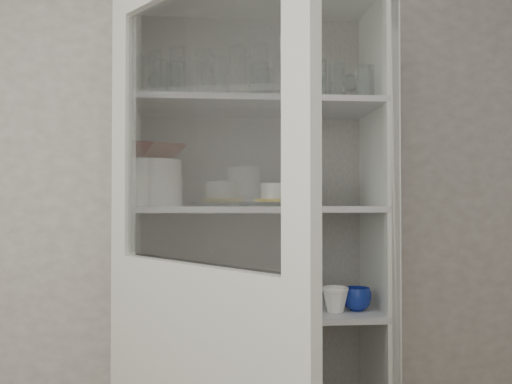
% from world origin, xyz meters
% --- Properties ---
extents(wall_back, '(3.60, 0.02, 2.60)m').
position_xyz_m(wall_back, '(0.00, 1.50, 1.30)').
color(wall_back, '#9D958C').
rests_on(wall_back, ground).
extents(pantry_cabinet, '(1.00, 0.45, 2.10)m').
position_xyz_m(pantry_cabinet, '(0.20, 1.34, 0.94)').
color(pantry_cabinet, white).
rests_on(pantry_cabinet, floor).
extents(cupboard_door, '(0.59, 0.73, 2.00)m').
position_xyz_m(cupboard_door, '(-0.02, 0.70, 0.87)').
color(cupboard_door, white).
rests_on(cupboard_door, floor).
extents(tumbler_0, '(0.07, 0.07, 0.12)m').
position_xyz_m(tumbler_0, '(-0.10, 1.12, 1.72)').
color(tumbler_0, silver).
rests_on(tumbler_0, shelf_glass).
extents(tumbler_1, '(0.07, 0.07, 0.12)m').
position_xyz_m(tumbler_1, '(-0.16, 1.11, 1.72)').
color(tumbler_1, silver).
rests_on(tumbler_1, shelf_glass).
extents(tumbler_2, '(0.09, 0.09, 0.14)m').
position_xyz_m(tumbler_2, '(-0.06, 1.14, 1.73)').
color(tumbler_2, silver).
rests_on(tumbler_2, shelf_glass).
extents(tumbler_3, '(0.08, 0.08, 0.15)m').
position_xyz_m(tumbler_3, '(0.06, 1.16, 1.74)').
color(tumbler_3, silver).
rests_on(tumbler_3, shelf_glass).
extents(tumbler_4, '(0.08, 0.08, 0.15)m').
position_xyz_m(tumbler_4, '(0.32, 1.15, 1.73)').
color(tumbler_4, silver).
rests_on(tumbler_4, shelf_glass).
extents(tumbler_5, '(0.07, 0.07, 0.13)m').
position_xyz_m(tumbler_5, '(0.49, 1.11, 1.73)').
color(tumbler_5, silver).
rests_on(tumbler_5, shelf_glass).
extents(tumbler_6, '(0.09, 0.09, 0.14)m').
position_xyz_m(tumbler_6, '(0.61, 1.16, 1.73)').
color(tumbler_6, silver).
rests_on(tumbler_6, shelf_glass).
extents(tumbler_7, '(0.09, 0.09, 0.15)m').
position_xyz_m(tumbler_7, '(-0.15, 1.29, 1.74)').
color(tumbler_7, silver).
rests_on(tumbler_7, shelf_glass).
extents(tumbler_8, '(0.09, 0.09, 0.14)m').
position_xyz_m(tumbler_8, '(-0.13, 1.24, 1.73)').
color(tumbler_8, silver).
rests_on(tumbler_8, shelf_glass).
extents(tumbler_9, '(0.08, 0.08, 0.14)m').
position_xyz_m(tumbler_9, '(0.23, 1.25, 1.73)').
color(tumbler_9, silver).
rests_on(tumbler_9, shelf_glass).
extents(tumbler_10, '(0.10, 0.10, 0.16)m').
position_xyz_m(tumbler_10, '(0.21, 1.25, 1.74)').
color(tumbler_10, silver).
rests_on(tumbler_10, shelf_glass).
extents(tumbler_11, '(0.08, 0.08, 0.13)m').
position_xyz_m(tumbler_11, '(0.41, 1.27, 1.72)').
color(tumbler_11, silver).
rests_on(tumbler_11, shelf_glass).
extents(goblet_0, '(0.07, 0.07, 0.16)m').
position_xyz_m(goblet_0, '(-0.20, 1.38, 1.74)').
color(goblet_0, silver).
rests_on(goblet_0, shelf_glass).
extents(goblet_1, '(0.07, 0.07, 0.15)m').
position_xyz_m(goblet_1, '(0.24, 1.34, 1.74)').
color(goblet_1, silver).
rests_on(goblet_1, shelf_glass).
extents(goblet_2, '(0.08, 0.08, 0.17)m').
position_xyz_m(goblet_2, '(0.46, 1.39, 1.75)').
color(goblet_2, silver).
rests_on(goblet_2, shelf_glass).
extents(goblet_3, '(0.08, 0.08, 0.17)m').
position_xyz_m(goblet_3, '(0.61, 1.38, 1.75)').
color(goblet_3, silver).
rests_on(goblet_3, shelf_glass).
extents(plate_stack_front, '(0.21, 0.21, 0.11)m').
position_xyz_m(plate_stack_front, '(-0.19, 1.20, 1.32)').
color(plate_stack_front, white).
rests_on(plate_stack_front, shelf_plates).
extents(plate_stack_back, '(0.20, 0.20, 0.10)m').
position_xyz_m(plate_stack_back, '(-0.21, 1.37, 1.31)').
color(plate_stack_back, white).
rests_on(plate_stack_back, shelf_plates).
extents(cream_bowl, '(0.25, 0.25, 0.06)m').
position_xyz_m(cream_bowl, '(-0.19, 1.20, 1.40)').
color(cream_bowl, white).
rests_on(cream_bowl, plate_stack_front).
extents(terracotta_bowl, '(0.30, 0.30, 0.06)m').
position_xyz_m(terracotta_bowl, '(-0.19, 1.20, 1.46)').
color(terracotta_bowl, '#441911').
rests_on(terracotta_bowl, cream_bowl).
extents(glass_platter, '(0.37, 0.37, 0.02)m').
position_xyz_m(glass_platter, '(0.28, 1.24, 1.27)').
color(glass_platter, silver).
rests_on(glass_platter, shelf_plates).
extents(yellow_trivet, '(0.19, 0.19, 0.01)m').
position_xyz_m(yellow_trivet, '(0.28, 1.24, 1.28)').
color(yellow_trivet, yellow).
rests_on(yellow_trivet, glass_platter).
extents(white_ramekin, '(0.15, 0.15, 0.06)m').
position_xyz_m(white_ramekin, '(0.28, 1.24, 1.32)').
color(white_ramekin, white).
rests_on(white_ramekin, yellow_trivet).
extents(grey_bowl_stack, '(0.13, 0.13, 0.14)m').
position_xyz_m(grey_bowl_stack, '(0.39, 1.27, 1.33)').
color(grey_bowl_stack, silver).
rests_on(grey_bowl_stack, shelf_plates).
extents(mug_blue, '(0.12, 0.12, 0.09)m').
position_xyz_m(mug_blue, '(0.58, 1.20, 0.91)').
color(mug_blue, navy).
rests_on(mug_blue, shelf_mugs).
extents(mug_teal, '(0.12, 0.12, 0.10)m').
position_xyz_m(mug_teal, '(0.39, 1.33, 0.91)').
color(mug_teal, teal).
rests_on(mug_teal, shelf_mugs).
extents(mug_white, '(0.12, 0.12, 0.10)m').
position_xyz_m(mug_white, '(0.49, 1.17, 0.91)').
color(mug_white, white).
rests_on(mug_white, shelf_mugs).
extents(teal_jar, '(0.08, 0.08, 0.10)m').
position_xyz_m(teal_jar, '(0.18, 1.28, 0.91)').
color(teal_jar, teal).
rests_on(teal_jar, shelf_mugs).
extents(measuring_cups, '(0.10, 0.10, 0.04)m').
position_xyz_m(measuring_cups, '(0.12, 1.22, 0.88)').
color(measuring_cups, silver).
rests_on(measuring_cups, shelf_mugs).
extents(white_canister, '(0.14, 0.14, 0.14)m').
position_xyz_m(white_canister, '(-0.20, 1.33, 0.93)').
color(white_canister, white).
rests_on(white_canister, shelf_mugs).
extents(tumbler_12, '(0.07, 0.07, 0.15)m').
position_xyz_m(tumbler_12, '(0.42, 1.15, 1.74)').
color(tumbler_12, silver).
rests_on(tumbler_12, shelf_glass).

